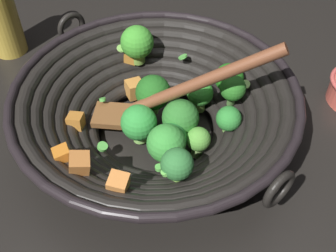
{
  "coord_description": "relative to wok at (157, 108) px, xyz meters",
  "views": [
    {
      "loc": [
        0.35,
        -0.28,
        0.5
      ],
      "look_at": [
        0.02,
        0.01,
        0.03
      ],
      "focal_mm": 44.4,
      "sensor_mm": 36.0,
      "label": 1
    }
  ],
  "objects": [
    {
      "name": "ground_plane",
      "position": [
        -0.0,
        -0.0,
        -0.06
      ],
      "size": [
        4.0,
        4.0,
        0.0
      ],
      "primitive_type": "plane",
      "color": "black"
    },
    {
      "name": "wok",
      "position": [
        0.0,
        0.0,
        0.0
      ],
      "size": [
        0.46,
        0.43,
        0.19
      ],
      "color": "black",
      "rests_on": "ground"
    },
    {
      "name": "cooking_oil_bottle",
      "position": [
        -0.37,
        -0.07,
        0.01
      ],
      "size": [
        0.06,
        0.06,
        0.19
      ],
      "color": "gold",
      "rests_on": "ground"
    }
  ]
}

